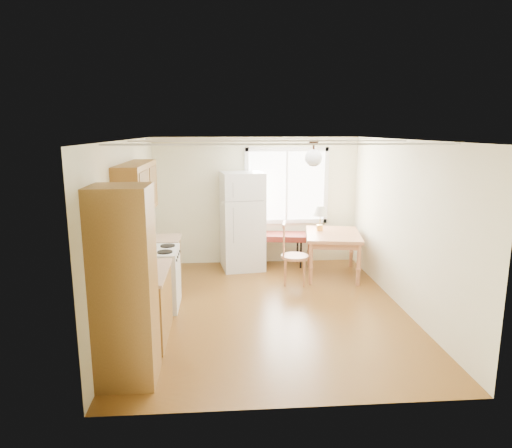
{
  "coord_description": "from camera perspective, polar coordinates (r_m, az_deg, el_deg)",
  "views": [
    {
      "loc": [
        -0.69,
        -6.42,
        2.64
      ],
      "look_at": [
        -0.14,
        0.74,
        1.15
      ],
      "focal_mm": 32.0,
      "sensor_mm": 36.0,
      "label": 1
    }
  ],
  "objects": [
    {
      "name": "pendant_light",
      "position": [
        6.97,
        7.19,
        8.31
      ],
      "size": [
        0.26,
        0.26,
        0.4
      ],
      "color": "black",
      "rests_on": "room_shell"
    },
    {
      "name": "bench",
      "position": [
        8.9,
        1.68,
        -1.63
      ],
      "size": [
        1.48,
        0.73,
        0.65
      ],
      "rotation": [
        0.0,
        0.0,
        -0.15
      ],
      "color": "maroon",
      "rests_on": "ground"
    },
    {
      "name": "kitchen_run",
      "position": [
        6.14,
        -13.88,
        -5.66
      ],
      "size": [
        0.65,
        3.4,
        2.2
      ],
      "color": "brown",
      "rests_on": "ground"
    },
    {
      "name": "refrigerator",
      "position": [
        8.7,
        -1.72,
        0.39
      ],
      "size": [
        0.86,
        0.86,
        1.86
      ],
      "rotation": [
        0.0,
        0.0,
        0.14
      ],
      "color": "white",
      "rests_on": "ground"
    },
    {
      "name": "dining_table",
      "position": [
        8.43,
        9.59,
        -1.81
      ],
      "size": [
        1.15,
        1.41,
        0.79
      ],
      "rotation": [
        0.0,
        0.0,
        -0.17
      ],
      "color": "#A86640",
      "rests_on": "ground"
    },
    {
      "name": "table_lamp",
      "position": [
        8.52,
        8.03,
        1.4
      ],
      "size": [
        0.27,
        0.27,
        0.46
      ],
      "rotation": [
        0.0,
        0.0,
        -0.09
      ],
      "color": "gold",
      "rests_on": "dining_table"
    },
    {
      "name": "room_shell",
      "position": [
        6.6,
        1.7,
        -0.43
      ],
      "size": [
        4.6,
        5.6,
        2.62
      ],
      "color": "#563211",
      "rests_on": "ground"
    },
    {
      "name": "chair",
      "position": [
        7.9,
        4.16,
        -3.12
      ],
      "size": [
        0.49,
        0.49,
        1.08
      ],
      "rotation": [
        0.0,
        0.0,
        -0.17
      ],
      "color": "#A86640",
      "rests_on": "ground"
    },
    {
      "name": "window_unit",
      "position": [
        9.05,
        3.85,
        4.78
      ],
      "size": [
        1.64,
        0.05,
        1.51
      ],
      "color": "white",
      "rests_on": "room_shell"
    },
    {
      "name": "coffee_maker",
      "position": [
        5.44,
        -15.2,
        -5.77
      ],
      "size": [
        0.24,
        0.29,
        0.39
      ],
      "rotation": [
        0.0,
        0.0,
        0.2
      ],
      "color": "black",
      "rests_on": "kitchen_run"
    },
    {
      "name": "kettle",
      "position": [
        5.91,
        -14.74,
        -4.91
      ],
      "size": [
        0.11,
        0.11,
        0.21
      ],
      "color": "red",
      "rests_on": "kitchen_run"
    }
  ]
}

